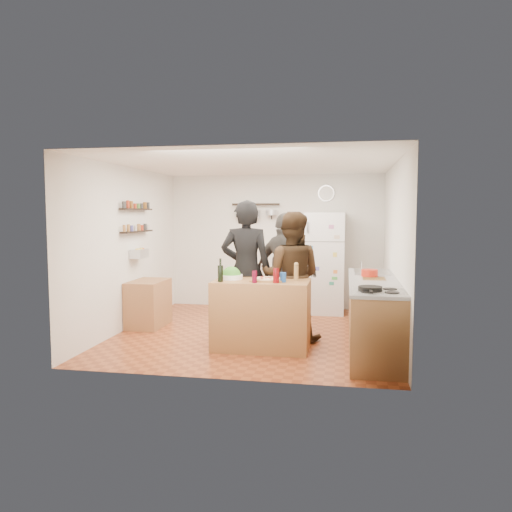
% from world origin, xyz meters
% --- Properties ---
extents(room_shell, '(4.20, 4.20, 4.20)m').
position_xyz_m(room_shell, '(0.00, 0.39, 1.25)').
color(room_shell, brown).
rests_on(room_shell, ground).
extents(prep_island, '(1.25, 0.72, 0.91)m').
position_xyz_m(prep_island, '(0.24, -0.81, 0.46)').
color(prep_island, olive).
rests_on(prep_island, floor).
extents(pizza_board, '(0.42, 0.34, 0.02)m').
position_xyz_m(pizza_board, '(0.32, -0.83, 0.92)').
color(pizza_board, brown).
rests_on(pizza_board, prep_island).
extents(pizza, '(0.34, 0.34, 0.02)m').
position_xyz_m(pizza, '(0.32, -0.83, 0.94)').
color(pizza, beige).
rests_on(pizza, pizza_board).
extents(salad_bowl, '(0.31, 0.31, 0.06)m').
position_xyz_m(salad_bowl, '(-0.18, -0.76, 0.94)').
color(salad_bowl, white).
rests_on(salad_bowl, prep_island).
extents(wine_bottle, '(0.07, 0.07, 0.21)m').
position_xyz_m(wine_bottle, '(-0.26, -1.03, 1.02)').
color(wine_bottle, black).
rests_on(wine_bottle, prep_island).
extents(wine_glass_near, '(0.06, 0.06, 0.16)m').
position_xyz_m(wine_glass_near, '(0.19, -1.05, 0.99)').
color(wine_glass_near, '#50061B').
rests_on(wine_glass_near, prep_island).
extents(wine_glass_far, '(0.08, 0.08, 0.19)m').
position_xyz_m(wine_glass_far, '(0.46, -1.01, 1.01)').
color(wine_glass_far, '#5F080B').
rests_on(wine_glass_far, prep_island).
extents(pepper_mill, '(0.06, 0.06, 0.19)m').
position_xyz_m(pepper_mill, '(0.69, -0.76, 1.01)').
color(pepper_mill, olive).
rests_on(pepper_mill, prep_island).
extents(salt_canister, '(0.08, 0.08, 0.13)m').
position_xyz_m(salt_canister, '(0.54, -0.93, 0.97)').
color(salt_canister, '#1A4692').
rests_on(salt_canister, prep_island).
extents(person_left, '(0.75, 0.52, 1.97)m').
position_xyz_m(person_left, '(-0.06, -0.34, 0.99)').
color(person_left, black).
rests_on(person_left, floor).
extents(person_center, '(0.92, 0.73, 1.81)m').
position_xyz_m(person_center, '(0.57, -0.28, 0.91)').
color(person_center, black).
rests_on(person_center, floor).
extents(person_back, '(1.14, 0.84, 1.80)m').
position_xyz_m(person_back, '(0.41, 0.32, 0.90)').
color(person_back, '#302E2B').
rests_on(person_back, floor).
extents(counter_run, '(0.63, 2.63, 0.90)m').
position_xyz_m(counter_run, '(1.70, -0.55, 0.45)').
color(counter_run, '#9E7042').
rests_on(counter_run, floor).
extents(stove_top, '(0.60, 0.62, 0.02)m').
position_xyz_m(stove_top, '(1.70, -1.50, 0.91)').
color(stove_top, white).
rests_on(stove_top, counter_run).
extents(skillet, '(0.27, 0.27, 0.05)m').
position_xyz_m(skillet, '(1.60, -1.52, 0.95)').
color(skillet, black).
rests_on(skillet, stove_top).
extents(sink, '(0.50, 0.80, 0.03)m').
position_xyz_m(sink, '(1.70, 0.30, 0.92)').
color(sink, silver).
rests_on(sink, counter_run).
extents(cutting_board, '(0.30, 0.40, 0.02)m').
position_xyz_m(cutting_board, '(1.70, -0.43, 0.91)').
color(cutting_board, brown).
rests_on(cutting_board, counter_run).
extents(red_bowl, '(0.23, 0.23, 0.09)m').
position_xyz_m(red_bowl, '(1.65, -0.21, 0.97)').
color(red_bowl, '#B42514').
rests_on(red_bowl, counter_run).
extents(fridge, '(0.70, 0.68, 1.80)m').
position_xyz_m(fridge, '(0.95, 1.75, 0.90)').
color(fridge, white).
rests_on(fridge, floor).
extents(wall_clock, '(0.30, 0.03, 0.30)m').
position_xyz_m(wall_clock, '(0.95, 2.08, 2.15)').
color(wall_clock, silver).
rests_on(wall_clock, back_wall).
extents(spice_shelf_lower, '(0.12, 1.00, 0.02)m').
position_xyz_m(spice_shelf_lower, '(-1.93, 0.20, 1.50)').
color(spice_shelf_lower, black).
rests_on(spice_shelf_lower, left_wall).
extents(spice_shelf_upper, '(0.12, 1.00, 0.02)m').
position_xyz_m(spice_shelf_upper, '(-1.93, 0.20, 1.85)').
color(spice_shelf_upper, black).
rests_on(spice_shelf_upper, left_wall).
extents(produce_basket, '(0.18, 0.35, 0.14)m').
position_xyz_m(produce_basket, '(-1.90, 0.20, 1.15)').
color(produce_basket, silver).
rests_on(produce_basket, left_wall).
extents(side_table, '(0.50, 0.80, 0.73)m').
position_xyz_m(side_table, '(-1.74, 0.15, 0.36)').
color(side_table, '#996740').
rests_on(side_table, floor).
extents(pot_rack, '(0.90, 0.04, 0.04)m').
position_xyz_m(pot_rack, '(-0.35, 2.00, 1.95)').
color(pot_rack, black).
rests_on(pot_rack, back_wall).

